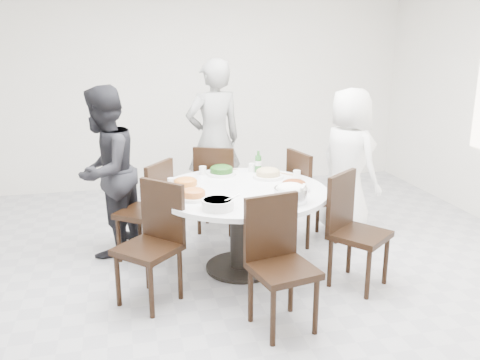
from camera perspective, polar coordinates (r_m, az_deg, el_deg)
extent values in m
cube|color=#AFAFB4|center=(4.55, 0.60, -10.67)|extent=(6.00, 6.00, 0.01)
cube|color=white|center=(7.05, -5.33, 10.60)|extent=(6.00, 0.01, 2.80)
cylinder|color=white|center=(4.53, 0.15, -5.59)|extent=(1.50, 1.50, 0.75)
cube|color=black|center=(5.18, 8.31, -1.82)|extent=(0.50, 0.50, 0.95)
cube|color=black|center=(5.42, -2.46, -0.87)|extent=(0.56, 0.56, 0.95)
cube|color=black|center=(4.80, -10.80, -3.37)|extent=(0.59, 0.59, 0.95)
cube|color=black|center=(3.99, -10.32, -7.34)|extent=(0.59, 0.59, 0.95)
cube|color=black|center=(3.61, 4.89, -9.70)|extent=(0.50, 0.50, 0.95)
cube|color=black|center=(4.31, 13.33, -5.74)|extent=(0.59, 0.59, 0.95)
imported|color=white|center=(5.40, 12.09, 1.95)|extent=(0.71, 0.87, 1.54)
imported|color=black|center=(5.77, -2.95, 4.53)|extent=(0.73, 0.56, 1.81)
imported|color=black|center=(4.94, -14.93, 0.90)|extent=(0.88, 0.97, 1.61)
cylinder|color=white|center=(4.86, -2.10, 1.00)|extent=(0.28, 0.28, 0.07)
cylinder|color=white|center=(4.76, 3.16, 0.70)|extent=(0.29, 0.29, 0.08)
cylinder|color=white|center=(4.46, -6.13, -0.45)|extent=(0.26, 0.26, 0.07)
cylinder|color=white|center=(4.39, 6.08, -0.76)|extent=(0.27, 0.27, 0.07)
cylinder|color=white|center=(4.15, -5.23, -1.73)|extent=(0.25, 0.25, 0.06)
cylinder|color=silver|center=(4.08, 5.71, -1.69)|extent=(0.27, 0.27, 0.11)
cylinder|color=white|center=(3.90, -2.53, -2.73)|extent=(0.25, 0.25, 0.08)
cylinder|color=#2A6829|center=(4.94, 2.06, 2.08)|extent=(0.06, 0.06, 0.21)
cylinder|color=white|center=(4.98, -1.60, 1.41)|extent=(0.07, 0.07, 0.08)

